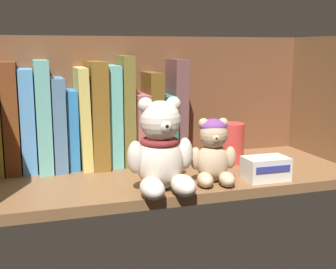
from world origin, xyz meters
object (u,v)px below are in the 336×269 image
object	(u,v)px
book_5	(71,128)
book_13	(176,110)
book_10	(138,127)
pillar_candle	(231,143)
book_1	(11,117)
small_product_box	(266,168)
book_4	(58,123)
teddy_bear_smaller	(213,152)
teddy_bear_larger	(161,152)
book_9	(124,110)
book_11	(151,117)
book_3	(43,115)
book_8	(111,115)
book_2	(27,120)
book_6	(82,117)
book_12	(163,127)
book_7	(96,114)

from	to	relation	value
book_5	book_13	size ratio (longest dim) A/B	0.73
book_10	pillar_candle	distance (cm)	21.32
book_1	book_13	distance (cm)	35.99
small_product_box	book_4	bearing A→B (deg)	149.76
book_13	teddy_bear_smaller	size ratio (longest dim) A/B	1.85
book_4	book_10	size ratio (longest dim) A/B	1.24
teddy_bear_larger	book_1	bearing A→B (deg)	139.02
book_4	book_13	distance (cm)	26.66
teddy_bear_larger	book_5	bearing A→B (deg)	121.37
teddy_bear_larger	book_9	bearing A→B (deg)	94.53
book_11	book_3	bearing A→B (deg)	180.00
book_4	book_8	world-z (taller)	book_8
teddy_bear_larger	pillar_candle	distance (cm)	25.61
book_11	small_product_box	bearing A→B (deg)	-52.17
book_1	small_product_box	distance (cm)	52.95
book_5	small_product_box	xyz separation A→B (cm)	(35.16, -22.07, -6.15)
book_4	book_10	distance (cm)	17.62
teddy_bear_smaller	book_9	bearing A→B (deg)	122.19
book_2	pillar_candle	distance (cm)	44.42
book_6	teddy_bear_smaller	bearing A→B (deg)	-42.52
book_6	book_12	xyz separation A→B (cm)	(18.47, 0.00, -3.14)
small_product_box	book_12	bearing A→B (deg)	122.79
book_6	book_7	bearing A→B (deg)	0.00
book_3	small_product_box	bearing A→B (deg)	-28.35
book_5	teddy_bear_larger	xyz separation A→B (cm)	(13.63, -22.35, -1.16)
teddy_bear_larger	teddy_bear_smaller	size ratio (longest dim) A/B	1.37
book_12	pillar_candle	world-z (taller)	book_12
book_8	book_9	world-z (taller)	book_9
book_1	small_product_box	world-z (taller)	book_1
teddy_bear_larger	small_product_box	size ratio (longest dim) A/B	1.98
book_7	book_11	xyz separation A→B (cm)	(12.51, 0.00, -1.27)
book_10	book_6	bearing A→B (deg)	180.00
book_5	pillar_candle	bearing A→B (deg)	-12.54
book_12	book_3	bearing A→B (deg)	180.00
book_3	book_5	bearing A→B (deg)	0.00
book_10	book_13	size ratio (longest dim) A/B	0.68
teddy_bear_larger	pillar_candle	world-z (taller)	teddy_bear_larger
book_2	book_6	xyz separation A→B (cm)	(11.35, 0.00, 0.10)
book_5	book_13	distance (cm)	24.09
book_6	small_product_box	bearing A→B (deg)	-34.03
book_6	book_13	bearing A→B (deg)	0.00
book_10	teddy_bear_larger	bearing A→B (deg)	-93.03
book_1	book_12	distance (cm)	33.25
book_5	book_3	bearing A→B (deg)	180.00
book_3	book_7	xyz separation A→B (cm)	(11.26, 0.00, -0.17)
teddy_bear_larger	small_product_box	distance (cm)	22.10
book_6	book_13	xyz separation A→B (cm)	(21.43, 0.00, 0.76)
teddy_bear_larger	book_6	bearing A→B (deg)	116.54
book_7	teddy_bear_smaller	size ratio (longest dim) A/B	1.83
book_1	book_2	bearing A→B (deg)	0.00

